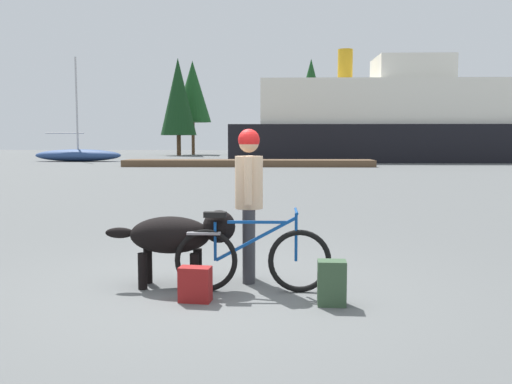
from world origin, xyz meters
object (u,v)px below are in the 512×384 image
object	(u,v)px
dog	(179,235)
backpack	(332,283)
bicycle	(251,258)
ferry_boat	(382,123)
sailboat_moored	(78,155)
person_cyclist	(249,190)
handbag_pannier	(195,284)

from	to	relation	value
dog	backpack	distance (m)	1.80
bicycle	ferry_boat	bearing A→B (deg)	77.06
backpack	sailboat_moored	world-z (taller)	sailboat_moored
ferry_boat	sailboat_moored	bearing A→B (deg)	-176.88
bicycle	dog	size ratio (longest dim) A/B	1.16
backpack	dog	bearing A→B (deg)	157.79
backpack	ferry_boat	world-z (taller)	ferry_boat
person_cyclist	ferry_boat	bearing A→B (deg)	76.83
handbag_pannier	ferry_boat	distance (m)	38.12
person_cyclist	sailboat_moored	distance (m)	37.64
ferry_boat	sailboat_moored	distance (m)	22.76
bicycle	ferry_boat	distance (m)	37.61
dog	backpack	world-z (taller)	dog
handbag_pannier	sailboat_moored	distance (m)	38.24
ferry_boat	bicycle	bearing A→B (deg)	-102.94
backpack	handbag_pannier	bearing A→B (deg)	176.65
bicycle	person_cyclist	world-z (taller)	person_cyclist
handbag_pannier	sailboat_moored	size ratio (longest dim) A/B	0.05
backpack	sailboat_moored	size ratio (longest dim) A/B	0.06
sailboat_moored	handbag_pannier	bearing A→B (deg)	-69.09
ferry_boat	sailboat_moored	xyz separation A→B (m)	(-22.60, -1.23, -2.37)
backpack	handbag_pannier	size ratio (longest dim) A/B	1.26
backpack	sailboat_moored	bearing A→B (deg)	112.75
backpack	ferry_boat	xyz separation A→B (m)	(7.59, 37.04, 2.65)
person_cyclist	backpack	xyz separation A→B (m)	(0.86, -0.94, -0.84)
sailboat_moored	person_cyclist	bearing A→B (deg)	-67.90
handbag_pannier	sailboat_moored	world-z (taller)	sailboat_moored
ferry_boat	handbag_pannier	bearing A→B (deg)	-103.63
person_cyclist	sailboat_moored	world-z (taller)	sailboat_moored
dog	backpack	size ratio (longest dim) A/B	3.24
handbag_pannier	backpack	bearing A→B (deg)	-3.35
person_cyclist	handbag_pannier	xyz separation A→B (m)	(-0.51, -0.85, -0.89)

